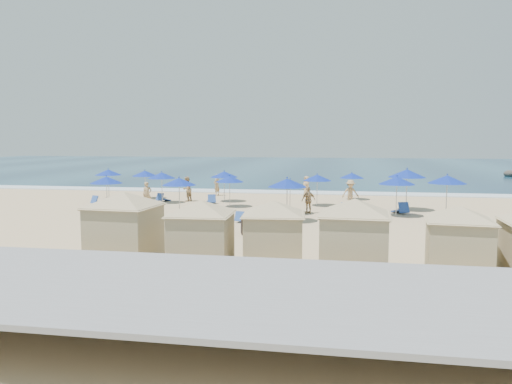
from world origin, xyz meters
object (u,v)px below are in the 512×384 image
at_px(beachgoer_1, 187,189).
at_px(umbrella_0, 108,172).
at_px(umbrella_6, 287,183).
at_px(umbrella_10, 447,179).
at_px(umbrella_2, 162,175).
at_px(beachgoer_2, 308,200).
at_px(umbrella_4, 224,174).
at_px(umbrella_9, 352,176).
at_px(beachgoer_3, 350,193).
at_px(trash_bin, 249,225).
at_px(umbrella_11, 397,180).
at_px(cabana_1, 201,226).
at_px(umbrella_3, 179,182).
at_px(beachgoer_4, 306,186).
at_px(cabana_4, 459,233).
at_px(umbrella_8, 290,183).
at_px(cabana_2, 274,226).
at_px(umbrella_1, 106,180).
at_px(beachgoer_0, 147,194).
at_px(umbrella_7, 317,178).
at_px(umbrella_12, 145,173).
at_px(beachgoer_5, 217,185).
at_px(cabana_0, 124,219).
at_px(umbrella_13, 407,173).
at_px(cabana_3, 354,228).
at_px(umbrella_5, 230,179).

bearing_deg(beachgoer_1, umbrella_0, -82.63).
xyz_separation_m(umbrella_6, umbrella_10, (8.73, 3.23, 0.05)).
distance_m(umbrella_2, beachgoer_2, 10.88).
xyz_separation_m(umbrella_4, umbrella_9, (8.90, 2.72, -0.17)).
bearing_deg(beachgoer_3, trash_bin, -124.81).
bearing_deg(umbrella_11, cabana_1, -119.61).
height_order(umbrella_3, beachgoer_4, umbrella_3).
distance_m(cabana_4, beachgoer_4, 23.06).
distance_m(beachgoer_1, beachgoer_4, 9.32).
bearing_deg(umbrella_8, umbrella_0, 158.57).
distance_m(cabana_1, cabana_2, 2.42).
height_order(cabana_4, umbrella_3, cabana_4).
bearing_deg(umbrella_2, umbrella_1, -111.23).
distance_m(umbrella_6, beachgoer_0, 10.55).
distance_m(umbrella_7, beachgoer_0, 11.19).
bearing_deg(umbrella_12, umbrella_7, -8.25).
relative_size(umbrella_1, umbrella_7, 1.04).
bearing_deg(beachgoer_2, beachgoer_5, -83.50).
xyz_separation_m(umbrella_3, umbrella_9, (9.93, 9.47, -0.20)).
relative_size(umbrella_10, umbrella_12, 1.13).
relative_size(cabana_0, umbrella_3, 2.00).
bearing_deg(umbrella_2, umbrella_7, 1.59).
bearing_deg(umbrella_6, umbrella_11, 26.18).
bearing_deg(cabana_2, umbrella_13, 68.49).
bearing_deg(umbrella_1, cabana_1, -52.13).
height_order(umbrella_0, umbrella_1, umbrella_1).
bearing_deg(umbrella_1, umbrella_2, 68.77).
xyz_separation_m(umbrella_3, umbrella_8, (6.25, 1.70, -0.13)).
distance_m(trash_bin, cabana_0, 7.35).
xyz_separation_m(umbrella_10, beachgoer_1, (-16.76, 4.33, -1.25)).
height_order(umbrella_7, umbrella_11, umbrella_11).
xyz_separation_m(cabana_3, umbrella_2, (-12.76, 16.86, 0.32)).
bearing_deg(umbrella_3, beachgoer_1, 104.27).
bearing_deg(umbrella_0, umbrella_1, -64.38).
bearing_deg(umbrella_9, umbrella_7, -120.43).
height_order(umbrella_3, umbrella_13, umbrella_13).
relative_size(umbrella_3, umbrella_11, 0.95).
bearing_deg(umbrella_0, umbrella_5, -17.78).
relative_size(cabana_2, beachgoer_2, 2.58).
height_order(cabana_1, umbrella_13, umbrella_13).
xyz_separation_m(umbrella_13, beachgoer_4, (-6.66, 6.54, -1.51)).
bearing_deg(umbrella_8, umbrella_1, -174.59).
bearing_deg(cabana_4, umbrella_0, 138.54).
bearing_deg(beachgoer_1, cabana_3, 47.18).
relative_size(cabana_4, umbrella_7, 1.88).
xyz_separation_m(trash_bin, beachgoer_1, (-6.70, 11.31, 0.49)).
height_order(umbrella_4, beachgoer_3, umbrella_4).
bearing_deg(umbrella_10, umbrella_7, 155.37).
xyz_separation_m(umbrella_0, beachgoer_2, (15.32, -5.22, -1.14)).
height_order(cabana_2, umbrella_0, cabana_2).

